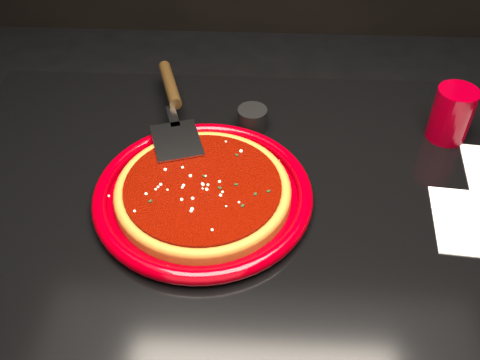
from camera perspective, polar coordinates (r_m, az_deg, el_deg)
name	(u,v)px	position (r m, az deg, el deg)	size (l,w,h in m)	color
table	(271,331)	(1.18, 3.36, -15.81)	(1.20, 0.80, 0.75)	black
plate	(203,194)	(0.89, -3.95, -1.51)	(0.37, 0.37, 0.03)	#6F0006
pizza_crust	(203,192)	(0.89, -3.97, -1.32)	(0.29, 0.29, 0.01)	brown
pizza_crust_rim	(203,189)	(0.88, -3.99, -0.98)	(0.29, 0.29, 0.02)	brown
pizza_sauce	(203,187)	(0.88, -4.00, -0.74)	(0.26, 0.26, 0.01)	#610700
parmesan_dusting	(202,184)	(0.87, -4.03, -0.39)	(0.25, 0.25, 0.01)	#F6EAC0
basil_flecks	(202,184)	(0.87, -4.02, -0.44)	(0.23, 0.23, 0.00)	black
pizza_server	(174,108)	(1.02, -7.05, 7.66)	(0.10, 0.35, 0.03)	#BABCC1
cup	(452,114)	(1.07, 21.65, 6.55)	(0.07, 0.07, 0.10)	maroon
napkin_a	(480,223)	(0.94, 24.20, -4.19)	(0.15, 0.15, 0.00)	silver
ramekin	(252,119)	(1.03, 1.32, 6.54)	(0.06, 0.06, 0.04)	black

